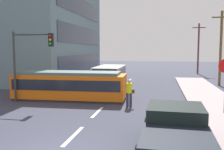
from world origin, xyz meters
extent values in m
plane|color=#343544|center=(0.00, 10.00, 0.00)|extent=(120.00, 120.00, 0.00)
cube|color=silver|center=(0.00, 2.00, 0.01)|extent=(0.16, 2.40, 0.01)
cube|color=silver|center=(0.00, 6.00, 0.01)|extent=(0.16, 2.40, 0.01)
cube|color=silver|center=(0.00, 15.30, 0.01)|extent=(0.16, 2.40, 0.01)
cube|color=silver|center=(0.00, 21.30, 0.01)|extent=(0.16, 2.40, 0.01)
cube|color=slate|center=(-13.25, 21.14, 6.40)|extent=(15.35, 17.34, 12.80)
cube|color=#2D3847|center=(-5.55, 21.14, 1.92)|extent=(0.06, 14.74, 1.92)
cube|color=#2D3847|center=(-5.55, 21.14, 5.12)|extent=(0.06, 14.74, 1.92)
cube|color=#2D3847|center=(-5.55, 21.14, 8.32)|extent=(0.06, 14.74, 1.92)
cube|color=orange|center=(-2.78, 9.30, 0.96)|extent=(7.79, 2.77, 1.61)
cube|color=#2D2D2D|center=(-2.78, 9.30, 0.07)|extent=(7.64, 2.64, 0.15)
cube|color=#4B6566|center=(-2.78, 9.30, 1.86)|extent=(7.01, 2.36, 0.20)
cube|color=#1E232D|center=(-2.78, 9.30, 1.15)|extent=(7.49, 2.80, 0.71)
cube|color=beige|center=(-1.53, 17.39, 1.07)|extent=(2.60, 5.94, 1.53)
cube|color=black|center=(-1.48, 14.49, 1.30)|extent=(2.25, 0.16, 0.92)
cube|color=black|center=(-1.53, 17.39, 1.34)|extent=(2.63, 5.06, 0.61)
cylinder|color=black|center=(-1.50, 15.50, 0.45)|extent=(2.57, 0.94, 0.90)
cylinder|color=black|center=(-1.56, 19.28, 0.45)|extent=(2.57, 0.94, 0.90)
cylinder|color=#2F2C47|center=(1.46, 7.74, 0.42)|extent=(0.16, 0.16, 0.85)
cylinder|color=#2F2C47|center=(1.66, 7.74, 0.42)|extent=(0.16, 0.16, 0.85)
cylinder|color=yellow|center=(1.56, 7.74, 1.15)|extent=(0.36, 0.36, 0.60)
sphere|color=tan|center=(1.56, 7.74, 1.56)|extent=(0.22, 0.22, 0.22)
cube|color=brown|center=(1.78, 7.79, 0.95)|extent=(0.22, 0.16, 0.24)
cube|color=black|center=(3.94, 0.88, 0.68)|extent=(2.15, 5.06, 0.65)
cube|color=black|center=(3.96, 1.43, 1.27)|extent=(1.96, 1.96, 0.55)
cube|color=black|center=(3.90, -0.49, 1.06)|extent=(2.07, 2.31, 0.12)
cylinder|color=black|center=(2.99, 2.41, 0.40)|extent=(0.30, 0.81, 0.80)
cylinder|color=black|center=(4.98, 2.35, 0.40)|extent=(0.30, 0.81, 0.80)
cylinder|color=#333333|center=(-6.07, 7.76, 2.33)|extent=(0.14, 0.14, 4.66)
cylinder|color=#333333|center=(-4.76, 7.76, 4.46)|extent=(2.62, 0.10, 0.10)
cube|color=black|center=(-3.45, 7.76, 4.11)|extent=(0.28, 0.24, 0.84)
sphere|color=red|center=(-3.45, 7.63, 4.36)|extent=(0.16, 0.16, 0.16)
sphere|color=gold|center=(-3.45, 7.63, 4.11)|extent=(0.16, 0.16, 0.16)
sphere|color=green|center=(-3.45, 7.63, 3.86)|extent=(0.16, 0.16, 0.16)
cylinder|color=brown|center=(9.07, 18.47, 3.57)|extent=(0.24, 0.24, 7.15)
cube|color=brown|center=(9.07, 18.47, 6.55)|extent=(1.80, 0.12, 0.12)
cylinder|color=brown|center=(8.73, 30.74, 3.60)|extent=(0.24, 0.24, 7.21)
cube|color=brown|center=(8.73, 30.74, 6.61)|extent=(1.80, 0.12, 0.12)
camera|label=1|loc=(3.40, -7.51, 3.48)|focal=40.78mm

